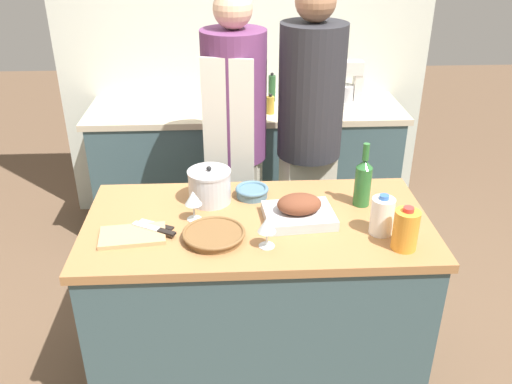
{
  "coord_description": "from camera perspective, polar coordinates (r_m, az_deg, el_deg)",
  "views": [
    {
      "loc": [
        -0.11,
        -2.07,
        2.1
      ],
      "look_at": [
        0.0,
        0.12,
        0.96
      ],
      "focal_mm": 38.0,
      "sensor_mm": 36.0,
      "label": 1
    }
  ],
  "objects": [
    {
      "name": "ground_plane",
      "position": [
        2.95,
        0.12,
        -17.89
      ],
      "size": [
        12.0,
        12.0,
        0.0
      ],
      "primitive_type": "plane",
      "color": "brown"
    },
    {
      "name": "kitchen_island",
      "position": [
        2.66,
        0.13,
        -11.17
      ],
      "size": [
        1.53,
        0.77,
        0.88
      ],
      "color": "#3D565B",
      "rests_on": "ground_plane"
    },
    {
      "name": "back_counter",
      "position": [
        3.88,
        -1.01,
        2.44
      ],
      "size": [
        2.13,
        0.6,
        0.92
      ],
      "color": "#3D565B",
      "rests_on": "ground_plane"
    },
    {
      "name": "back_wall",
      "position": [
        3.95,
        -1.3,
        15.4
      ],
      "size": [
        2.63,
        0.1,
        2.55
      ],
      "color": "silver",
      "rests_on": "ground_plane"
    },
    {
      "name": "roasting_pan",
      "position": [
        2.39,
        4.54,
        -1.98
      ],
      "size": [
        0.32,
        0.27,
        0.12
      ],
      "color": "#BCBCC1",
      "rests_on": "kitchen_island"
    },
    {
      "name": "wicker_basket",
      "position": [
        2.27,
        -4.46,
        -4.5
      ],
      "size": [
        0.26,
        0.26,
        0.04
      ],
      "color": "brown",
      "rests_on": "kitchen_island"
    },
    {
      "name": "cutting_board",
      "position": [
        2.34,
        -12.86,
        -4.48
      ],
      "size": [
        0.29,
        0.19,
        0.02
      ],
      "color": "tan",
      "rests_on": "kitchen_island"
    },
    {
      "name": "stock_pot",
      "position": [
        2.53,
        -4.9,
        0.63
      ],
      "size": [
        0.2,
        0.2,
        0.18
      ],
      "color": "#B7B7BC",
      "rests_on": "kitchen_island"
    },
    {
      "name": "mixing_bowl",
      "position": [
        2.59,
        -0.42,
        0.06
      ],
      "size": [
        0.16,
        0.16,
        0.05
      ],
      "color": "slate",
      "rests_on": "kitchen_island"
    },
    {
      "name": "juice_jug",
      "position": [
        2.25,
        15.48,
        -3.84
      ],
      "size": [
        0.1,
        0.1,
        0.19
      ],
      "color": "orange",
      "rests_on": "kitchen_island"
    },
    {
      "name": "milk_jug",
      "position": [
        2.33,
        13.13,
        -2.45
      ],
      "size": [
        0.1,
        0.1,
        0.18
      ],
      "color": "white",
      "rests_on": "kitchen_island"
    },
    {
      "name": "wine_bottle_green",
      "position": [
        2.53,
        11.2,
        1.13
      ],
      "size": [
        0.08,
        0.08,
        0.31
      ],
      "color": "#28662D",
      "rests_on": "kitchen_island"
    },
    {
      "name": "wine_glass_left",
      "position": [
        2.17,
        1.15,
        -3.57
      ],
      "size": [
        0.08,
        0.08,
        0.14
      ],
      "color": "silver",
      "rests_on": "kitchen_island"
    },
    {
      "name": "wine_glass_right",
      "position": [
        2.38,
        -6.63,
        -0.73
      ],
      "size": [
        0.08,
        0.08,
        0.14
      ],
      "color": "silver",
      "rests_on": "kitchen_island"
    },
    {
      "name": "knife_chef",
      "position": [
        2.34,
        -10.54,
        -3.84
      ],
      "size": [
        0.2,
        0.13,
        0.01
      ],
      "color": "#B7B7BC",
      "rests_on": "cutting_board"
    },
    {
      "name": "knife_paring",
      "position": [
        2.4,
        -10.35,
        -3.45
      ],
      "size": [
        0.16,
        0.11,
        0.01
      ],
      "color": "#B7B7BC",
      "rests_on": "kitchen_island"
    },
    {
      "name": "stand_mixer",
      "position": [
        3.69,
        9.67,
        10.61
      ],
      "size": [
        0.18,
        0.14,
        0.32
      ],
      "color": "silver",
      "rests_on": "back_counter"
    },
    {
      "name": "condiment_bottle_tall",
      "position": [
        3.57,
        1.52,
        9.15
      ],
      "size": [
        0.05,
        0.05,
        0.13
      ],
      "color": "#B28E2D",
      "rests_on": "back_counter"
    },
    {
      "name": "condiment_bottle_short",
      "position": [
        3.68,
        5.58,
        10.26
      ],
      "size": [
        0.05,
        0.05,
        0.21
      ],
      "color": "#B28E2D",
      "rests_on": "back_counter"
    },
    {
      "name": "condiment_bottle_extra",
      "position": [
        3.81,
        1.69,
        10.86
      ],
      "size": [
        0.05,
        0.05,
        0.2
      ],
      "color": "#234C28",
      "rests_on": "back_counter"
    },
    {
      "name": "person_cook_aproned",
      "position": [
        3.07,
        -2.23,
        6.02
      ],
      "size": [
        0.35,
        0.38,
        1.76
      ],
      "rotation": [
        0.0,
        0.0,
        -0.23
      ],
      "color": "beige",
      "rests_on": "ground_plane"
    },
    {
      "name": "person_cook_guest",
      "position": [
        3.06,
        5.64,
        6.32
      ],
      "size": [
        0.36,
        0.36,
        1.81
      ],
      "rotation": [
        0.0,
        0.0,
        0.21
      ],
      "color": "beige",
      "rests_on": "ground_plane"
    }
  ]
}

